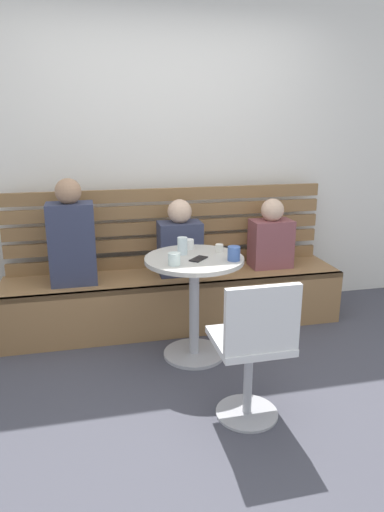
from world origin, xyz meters
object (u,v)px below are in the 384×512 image
Objects in this scene: cafe_table at (194,288)px; white_chair at (254,347)px; person_child_middle at (271,237)px; cup_ceramic_white at (188,244)px; cup_glass_tall at (182,246)px; phone_on_table at (198,259)px; person_child_left at (180,242)px; cup_mug_blue at (234,253)px; booth_bench at (176,300)px; cup_glass_short at (174,259)px; person_adult at (72,237)px; cup_espresso_small at (219,248)px.

white_chair is at bearing -80.34° from cafe_table.
person_child_middle is 0.87m from cup_ceramic_white.
white_chair is at bearing -77.54° from cup_glass_tall.
cup_glass_tall is at bearing -18.82° from phone_on_table.
person_child_left reaches higher than cup_mug_blue.
cup_ceramic_white is at bearing -83.27° from booth_bench.
cup_glass_short is at bearing 67.81° from phone_on_table.
white_chair is 1.56m from person_child_middle.
cup_mug_blue is at bearing -128.26° from person_child_middle.
white_chair reaches higher than cafe_table.
cup_mug_blue is 0.24m from phone_on_table.
cup_glass_tall is (0.75, -0.42, 0.00)m from person_adult.
cup_glass_short is at bearing -178.62° from cup_mug_blue.
person_child_left is 0.35m from cup_ceramic_white.
person_child_middle is 7.24× the size of cup_ceramic_white.
phone_on_table is at bearing 99.12° from white_chair.
cafe_table is at bearing 99.66° from white_chair.
booth_bench is 0.89m from cup_glass_short.
white_chair is 0.82m from phone_on_table.
white_chair reaches higher than cup_espresso_small.
phone_on_table is at bearing -89.69° from person_child_left.
cup_mug_blue is at bearing -56.10° from cup_ceramic_white.
person_child_middle is at bearing 39.34° from cup_espresso_small.
cup_ceramic_white is at bearing 123.90° from cup_mug_blue.
person_child_left is 5.05× the size of cup_glass_tall.
person_adult is 14.24× the size of cup_espresso_small.
white_chair is 1.67m from person_adult.
cup_ceramic_white is 0.28m from phone_on_table.
cup_glass_short is 0.57× the size of phone_on_table.
cup_mug_blue is (0.27, -0.67, 0.57)m from booth_bench.
booth_bench is at bearing 93.20° from cafe_table.
person_child_middle reaches higher than booth_bench.
person_child_left reaches higher than cup_ceramic_white.
cup_glass_short is at bearing -104.28° from person_child_left.
person_adult is at bearing -178.31° from booth_bench.
cup_espresso_small is at bearing 24.57° from cafe_table.
cup_espresso_small is (1.02, -0.42, -0.03)m from person_adult.
person_adult reaches higher than white_chair.
cup_glass_tall is at bearing -94.11° from booth_bench.
person_adult is 1.11m from cup_espresso_small.
cup_mug_blue is at bearing -36.18° from cup_glass_tall.
cup_glass_short reaches higher than phone_on_table.
person_child_left is (-0.13, 1.37, 0.24)m from white_chair.
person_child_left is 0.51m from cup_espresso_small.
cup_espresso_small is at bearing -140.66° from person_child_middle.
cup_ceramic_white is (0.82, -0.30, -0.02)m from person_adult.
person_child_middle reaches higher than white_chair.
cup_espresso_small is (0.07, 0.91, 0.30)m from white_chair.
person_adult reaches higher than cup_ceramic_white.
cup_glass_tall reaches higher than cup_glass_short.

